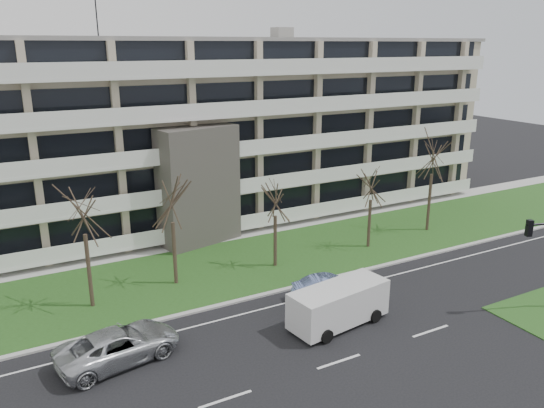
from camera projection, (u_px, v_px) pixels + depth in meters
ground at (339, 362)px, 25.72m from camera, size 160.00×160.00×0.00m
grass_verge at (230, 266)px, 36.65m from camera, size 90.00×10.00×0.06m
curb at (263, 295)px, 32.44m from camera, size 90.00×0.35×0.12m
sidewalk at (201, 241)px, 41.28m from camera, size 90.00×2.00×0.08m
lane_edge_line at (275, 306)px, 31.19m from camera, size 90.00×0.12×0.01m
apartment_building at (168, 132)px, 44.82m from camera, size 60.50×15.10×18.75m
silver_pickup at (119, 345)px, 25.60m from camera, size 6.32×3.73×1.65m
blue_sedan at (330, 288)px, 31.81m from camera, size 4.70×2.46×1.47m
white_van at (340, 301)px, 28.86m from camera, size 5.99×2.97×2.23m
tree_2 at (82, 205)px, 29.32m from camera, size 4.02×4.02×8.05m
tree_3 at (171, 197)px, 32.43m from camera, size 3.71×3.71×7.43m
tree_4 at (275, 196)px, 35.32m from camera, size 3.27×3.27×6.53m
tree_5 at (372, 181)px, 38.76m from camera, size 3.32×3.32×6.63m
tree_6 at (434, 151)px, 41.93m from camera, size 4.27×4.27×8.54m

